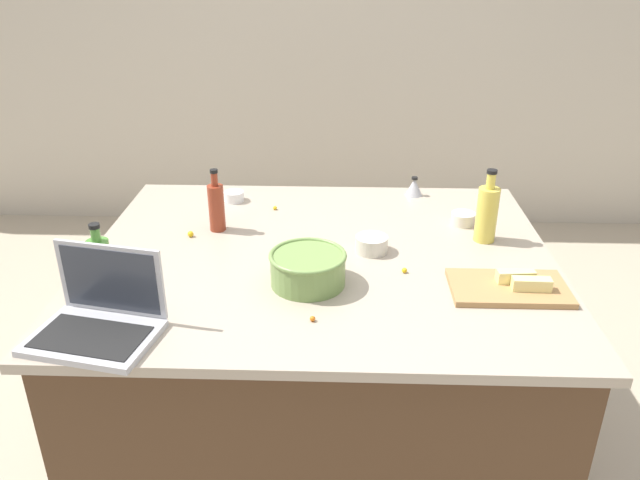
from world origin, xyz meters
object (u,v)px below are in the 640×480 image
object	(u,v)px
bottle_oil	(487,213)
laptop	(99,317)
butter_stick_left	(532,284)
ramekin_small	(372,244)
kitchen_timer	(414,187)
butter_stick_right	(516,276)
ramekin_wide	(463,219)
bottle_olive	(100,261)
bottle_soy	(216,206)
mixing_bowl_large	(308,268)
cutting_board	(508,288)
ramekin_medium	(234,196)

from	to	relation	value
bottle_oil	laptop	bearing A→B (deg)	-151.62
bottle_oil	butter_stick_left	bearing A→B (deg)	-80.75
laptop	bottle_oil	distance (m)	1.26
ramekin_small	butter_stick_left	bearing A→B (deg)	-30.59
butter_stick_left	laptop	bearing A→B (deg)	-168.69
kitchen_timer	butter_stick_right	bearing A→B (deg)	-73.07
bottle_oil	kitchen_timer	bearing A→B (deg)	115.65
ramekin_small	ramekin_wide	bearing A→B (deg)	34.46
bottle_olive	butter_stick_right	size ratio (longest dim) A/B	1.81
bottle_soy	ramekin_small	world-z (taller)	bottle_soy
bottle_olive	laptop	bearing A→B (deg)	-71.78
butter_stick_left	ramekin_wide	size ratio (longest dim) A/B	1.27
mixing_bowl_large	kitchen_timer	bearing A→B (deg)	62.16
cutting_board	bottle_soy	bearing A→B (deg)	156.89
butter_stick_left	butter_stick_right	size ratio (longest dim) A/B	1.00
bottle_olive	ramekin_small	bearing A→B (deg)	17.40
ramekin_small	ramekin_medium	size ratio (longest dim) A/B	1.38
laptop	butter_stick_right	distance (m)	1.17
cutting_board	butter_stick_left	size ratio (longest dim) A/B	3.08
laptop	bottle_oil	xyz separation A→B (m)	(1.11, 0.60, 0.05)
butter_stick_left	kitchen_timer	bearing A→B (deg)	108.31
bottle_olive	bottle_oil	xyz separation A→B (m)	(1.19, 0.35, 0.02)
laptop	ramekin_wide	bearing A→B (deg)	34.57
bottle_olive	ramekin_small	xyz separation A→B (m)	(0.80, 0.25, -0.05)
mixing_bowl_large	bottle_olive	size ratio (longest dim) A/B	1.16
laptop	mixing_bowl_large	bearing A→B (deg)	27.87
bottle_soy	ramekin_wide	size ratio (longest dim) A/B	2.59
ramekin_wide	laptop	bearing A→B (deg)	-145.43
bottle_soy	butter_stick_right	size ratio (longest dim) A/B	2.04
cutting_board	butter_stick_left	xyz separation A→B (m)	(0.06, -0.02, 0.03)
laptop	bottle_soy	world-z (taller)	bottle_soy
bottle_olive	butter_stick_left	distance (m)	1.25
mixing_bowl_large	butter_stick_left	distance (m)	0.65
cutting_board	butter_stick_right	distance (m)	0.04
butter_stick_left	butter_stick_right	world-z (taller)	same
laptop	bottle_oil	bearing A→B (deg)	28.38
laptop	kitchen_timer	bearing A→B (deg)	47.95
cutting_board	mixing_bowl_large	bearing A→B (deg)	177.96
mixing_bowl_large	kitchen_timer	distance (m)	0.83
ramekin_medium	kitchen_timer	distance (m)	0.72
laptop	butter_stick_right	bearing A→B (deg)	13.81
bottle_olive	ramekin_medium	distance (m)	0.73
bottle_soy	ramekin_small	size ratio (longest dim) A/B	2.10
bottle_soy	butter_stick_left	bearing A→B (deg)	-23.03
ramekin_medium	kitchen_timer	size ratio (longest dim) A/B	1.00
mixing_bowl_large	bottle_soy	xyz separation A→B (m)	(-0.34, 0.37, 0.04)
ramekin_medium	butter_stick_left	bearing A→B (deg)	-35.45
bottle_soy	kitchen_timer	size ratio (longest dim) A/B	2.91
bottle_oil	bottle_olive	bearing A→B (deg)	-163.51
ramekin_medium	kitchen_timer	world-z (taller)	kitchen_timer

